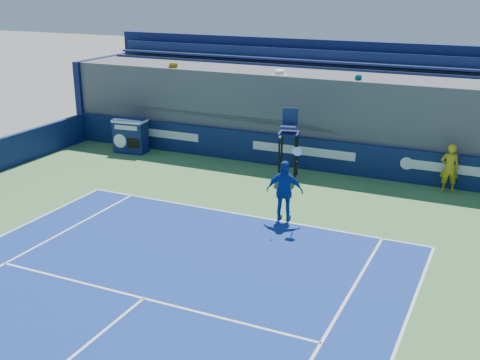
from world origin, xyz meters
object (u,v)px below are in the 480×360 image
at_px(ball_person, 450,168).
at_px(umpire_chair, 289,136).
at_px(match_clock, 130,135).
at_px(tennis_player, 285,191).

bearing_deg(ball_person, umpire_chair, -4.50).
distance_m(match_clock, tennis_player, 9.34).
xyz_separation_m(umpire_chair, tennis_player, (1.35, -3.90, -0.60)).
bearing_deg(tennis_player, ball_person, 49.06).
relative_size(match_clock, umpire_chair, 0.56).
bearing_deg(ball_person, tennis_player, 36.48).
height_order(umpire_chair, tennis_player, tennis_player).
height_order(ball_person, match_clock, ball_person).
height_order(ball_person, tennis_player, tennis_player).
distance_m(umpire_chair, tennis_player, 4.17).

